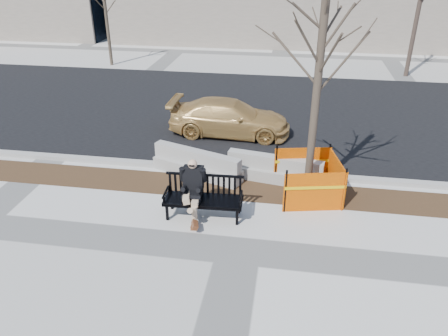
{
  "coord_description": "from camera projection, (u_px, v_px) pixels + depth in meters",
  "views": [
    {
      "loc": [
        0.88,
        -7.47,
        5.86
      ],
      "look_at": [
        -0.6,
        1.78,
        1.03
      ],
      "focal_mm": 35.12,
      "sensor_mm": 36.0,
      "label": 1
    }
  ],
  "objects": [
    {
      "name": "tree_fence",
      "position": [
        306.0,
        196.0,
        11.39
      ],
      "size": [
        2.71,
        2.71,
        5.69
      ],
      "primitive_type": null,
      "rotation": [
        0.0,
        0.0,
        0.21
      ],
      "color": "#FF6400",
      "rests_on": "ground"
    },
    {
      "name": "ground",
      "position": [
        238.0,
        251.0,
        9.37
      ],
      "size": [
        120.0,
        120.0,
        0.0
      ],
      "primitive_type": "plane",
      "color": "beige",
      "rests_on": "ground"
    },
    {
      "name": "sedan",
      "position": [
        230.0,
        134.0,
        15.08
      ],
      "size": [
        4.1,
        1.71,
        1.18
      ],
      "primitive_type": "imported",
      "rotation": [
        0.0,
        0.0,
        1.56
      ],
      "color": "tan",
      "rests_on": "ground"
    },
    {
      "name": "far_tree_right",
      "position": [
        406.0,
        76.0,
        21.65
      ],
      "size": [
        2.8,
        2.8,
        6.2
      ],
      "primitive_type": null,
      "rotation": [
        0.0,
        0.0,
        0.26
      ],
      "color": "#44352B",
      "rests_on": "ground"
    },
    {
      "name": "far_tree_left",
      "position": [
        112.0,
        65.0,
        23.61
      ],
      "size": [
        2.12,
        2.12,
        5.05
      ],
      "primitive_type": null,
      "rotation": [
        0.0,
        0.0,
        -0.15
      ],
      "color": "#4F4132",
      "rests_on": "ground"
    },
    {
      "name": "jersey_barrier_left",
      "position": [
        197.0,
        175.0,
        12.41
      ],
      "size": [
        2.69,
        1.41,
        0.77
      ],
      "primitive_type": null,
      "rotation": [
        0.0,
        0.0,
        -0.35
      ],
      "color": "#98958F",
      "rests_on": "ground"
    },
    {
      "name": "asphalt_street",
      "position": [
        268.0,
        111.0,
        17.09
      ],
      "size": [
        60.0,
        10.4,
        0.01
      ],
      "primitive_type": "cube",
      "color": "black",
      "rests_on": "ground"
    },
    {
      "name": "jersey_barrier_right",
      "position": [
        274.0,
        180.0,
        12.12
      ],
      "size": [
        2.67,
        0.97,
        0.75
      ],
      "primitive_type": null,
      "rotation": [
        0.0,
        0.0,
        -0.17
      ],
      "color": "#9D9B93",
      "rests_on": "ground"
    },
    {
      "name": "curb",
      "position": [
        255.0,
        172.0,
        12.45
      ],
      "size": [
        60.0,
        0.25,
        0.12
      ],
      "primitive_type": "cube",
      "color": "#9E9B93",
      "rests_on": "ground"
    },
    {
      "name": "bench",
      "position": [
        204.0,
        216.0,
        10.54
      ],
      "size": [
        1.93,
        0.76,
        1.01
      ],
      "primitive_type": null,
      "rotation": [
        0.0,
        0.0,
        0.04
      ],
      "color": "black",
      "rests_on": "ground"
    },
    {
      "name": "mulch_strip",
      "position": [
        251.0,
        190.0,
        11.64
      ],
      "size": [
        40.0,
        1.2,
        0.02
      ],
      "primitive_type": "cube",
      "color": "#47301C",
      "rests_on": "ground"
    },
    {
      "name": "seated_man",
      "position": [
        194.0,
        214.0,
        10.61
      ],
      "size": [
        0.65,
        1.04,
        1.42
      ],
      "primitive_type": null,
      "rotation": [
        0.0,
        0.0,
        0.04
      ],
      "color": "black",
      "rests_on": "ground"
    }
  ]
}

